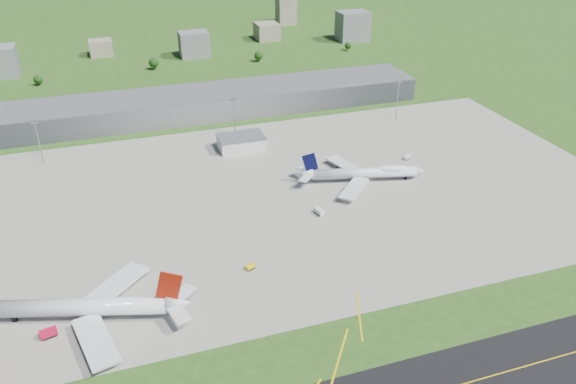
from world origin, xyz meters
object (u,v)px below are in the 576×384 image
object	(u,v)px
airliner_red_twin	(89,308)
van_white_near	(319,212)
van_white_far	(407,157)
tug_yellow	(250,267)
airliner_blue_quad	(365,173)
crash_tender	(48,334)

from	to	relation	value
airliner_red_twin	van_white_near	size ratio (longest dim) A/B	12.34
van_white_near	van_white_far	bearing A→B (deg)	-74.05
airliner_red_twin	tug_yellow	size ratio (longest dim) A/B	16.19
van_white_near	van_white_far	size ratio (longest dim) A/B	1.26
airliner_blue_quad	van_white_far	xyz separation A→B (m)	(34.62, 16.69, -3.69)
van_white_near	airliner_blue_quad	bearing A→B (deg)	-69.78
crash_tender	van_white_far	size ratio (longest dim) A/B	1.32
airliner_blue_quad	tug_yellow	world-z (taller)	airliner_blue_quad
airliner_blue_quad	van_white_far	world-z (taller)	airliner_blue_quad
airliner_red_twin	tug_yellow	xyz separation A→B (m)	(62.40, 11.08, -4.50)
van_white_near	tug_yellow	bearing A→B (deg)	112.23
airliner_red_twin	tug_yellow	distance (m)	63.54
airliner_blue_quad	crash_tender	world-z (taller)	airliner_blue_quad
crash_tender	airliner_blue_quad	bearing A→B (deg)	10.56
van_white_far	van_white_near	bearing A→B (deg)	178.64
crash_tender	tug_yellow	size ratio (longest dim) A/B	1.37
airliner_red_twin	van_white_near	bearing A→B (deg)	-141.49
tug_yellow	van_white_far	size ratio (longest dim) A/B	0.96
tug_yellow	van_white_far	bearing A→B (deg)	7.31
van_white_far	airliner_blue_quad	bearing A→B (deg)	173.93
tug_yellow	van_white_far	distance (m)	132.92
airliner_red_twin	van_white_near	world-z (taller)	airliner_red_twin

